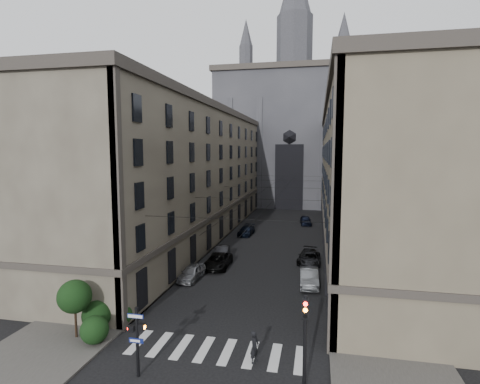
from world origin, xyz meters
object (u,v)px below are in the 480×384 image
Objects in this scene: traffic_light_right at (305,332)px; car_left_near at (192,273)px; car_left_midnear at (222,252)px; gothic_tower at (293,129)px; pedestrian at (255,347)px; pedestrian_signal_left at (137,336)px; car_right_near at (309,278)px; car_right_midfar at (307,256)px; car_right_far at (306,220)px; car_left_far at (246,231)px; car_left_midfar at (218,261)px; car_right_midnear at (310,258)px.

traffic_light_right reaches higher than car_left_near.
traffic_light_right is at bearing -73.41° from car_left_midnear.
pedestrian is (2.62, -70.79, -16.83)m from gothic_tower.
traffic_light_right reaches higher than pedestrian_signal_left.
pedestrian reaches higher than car_right_near.
traffic_light_right is (5.60, -73.04, -14.51)m from gothic_tower.
car_right_midfar is 1.04× the size of car_right_far.
car_left_midfar is at bearing -86.61° from car_left_far.
car_left_near is 0.90× the size of car_right_near.
pedestrian reaches higher than car_left_far.
car_right_near is (5.47, -57.13, -17.02)m from gothic_tower.
car_right_near reaches higher than car_right_midnear.
car_right_midnear is (9.73, -12.86, -0.04)m from car_left_far.
car_right_midnear is at bearing 37.58° from car_left_near.
car_left_far is at bearing 134.71° from car_right_midfar.
pedestrian_signal_left is 15.87m from car_left_near.
gothic_tower is 14.50× the size of pedestrian_signal_left.
car_left_midnear is 2.24× the size of pedestrian.
car_right_midfar is at bearing 89.63° from car_right_near.
car_left_near is at bearing 126.82° from traffic_light_right.
pedestrian_signal_left is at bearing -102.75° from car_right_midfar.
car_right_far is at bearing 14.46° from pedestrian.
car_left_far is (1.52, 20.44, -0.05)m from car_left_near.
car_left_far reaches higher than car_right_midfar.
pedestrian is (-2.49, -21.26, 0.30)m from car_right_midfar.
car_left_midnear is 9.88m from car_right_midfar.
car_right_far is (9.99, 30.32, 0.03)m from car_left_near.
car_right_midfar is at bearing 9.88° from pedestrian.
traffic_light_right is at bearing -92.71° from car_right_near.
car_right_midnear is (-0.02, 6.88, -0.14)m from car_right_near.
car_left_midnear is 12.45m from car_right_near.
car_right_midfar is (9.87, 0.51, -0.05)m from car_left_midnear.
car_right_far is (-1.27, 29.63, -0.03)m from car_right_near.
car_right_far reaches higher than car_left_midnear.
car_left_near is (-11.39, 15.21, -2.56)m from traffic_light_right.
gothic_tower reaches higher than pedestrian.
traffic_light_right reaches higher than car_right_far.
gothic_tower is 12.24× the size of car_right_near.
gothic_tower reaches higher than traffic_light_right.
car_right_midnear is 22.78m from car_right_far.
traffic_light_right is 19.17m from car_left_near.
car_right_near is at bearing -84.53° from gothic_tower.
car_right_midfar is at bearing 40.91° from car_left_near.
pedestrian reaches higher than car_right_midfar.
pedestrian_signal_left reaches higher than car_left_near.
pedestrian is (6.13, 2.67, -1.36)m from pedestrian_signal_left.
car_left_near is 0.98× the size of car_left_midnear.
car_left_midfar is (0.47, -3.52, 0.01)m from car_left_midnear.
car_left_midnear is 0.94× the size of car_right_midnear.
gothic_tower reaches higher than car_right_far.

